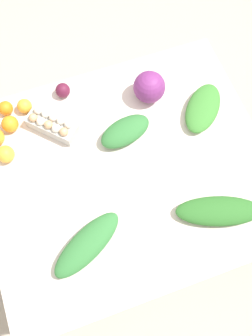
{
  "coord_description": "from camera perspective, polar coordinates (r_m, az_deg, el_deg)",
  "views": [
    {
      "loc": [
        0.2,
        0.56,
        2.28
      ],
      "look_at": [
        0.0,
        0.0,
        0.78
      ],
      "focal_mm": 40.0,
      "sensor_mm": 36.0,
      "label": 1
    }
  ],
  "objects": [
    {
      "name": "orange_5",
      "position": [
        1.82,
        -17.87,
        8.67
      ],
      "size": [
        0.07,
        0.07,
        0.07
      ],
      "primitive_type": "sphere",
      "color": "orange",
      "rests_on": "dining_table"
    },
    {
      "name": "greens_bunch_kale",
      "position": [
        1.52,
        -5.93,
        -11.51
      ],
      "size": [
        0.36,
        0.26,
        0.07
      ],
      "primitive_type": "ellipsoid",
      "rotation": [
        0.0,
        0.0,
        3.63
      ],
      "color": "#337538",
      "rests_on": "dining_table"
    },
    {
      "name": "orange_4",
      "position": [
        1.7,
        -17.87,
        2.01
      ],
      "size": [
        0.08,
        0.08,
        0.08
      ],
      "primitive_type": "sphere",
      "color": "#F9A833",
      "rests_on": "dining_table"
    },
    {
      "name": "beet_root",
      "position": [
        1.81,
        -9.61,
        11.59
      ],
      "size": [
        0.07,
        0.07,
        0.07
      ],
      "primitive_type": "sphere",
      "color": "#5B1933",
      "rests_on": "dining_table"
    },
    {
      "name": "greens_bunch_beet_tops",
      "position": [
        1.77,
        11.63,
        8.94
      ],
      "size": [
        0.29,
        0.3,
        0.06
      ],
      "primitive_type": "ellipsoid",
      "rotation": [
        0.0,
        0.0,
        0.83
      ],
      "color": "#3D8433",
      "rests_on": "dining_table"
    },
    {
      "name": "dining_table",
      "position": [
        1.72,
        0.0,
        -1.4
      ],
      "size": [
        1.25,
        1.08,
        0.76
      ],
      "color": "silver",
      "rests_on": "ground_plane"
    },
    {
      "name": "orange_1",
      "position": [
        1.8,
        -15.2,
        9.09
      ],
      "size": [
        0.07,
        0.07,
        0.07
      ],
      "primitive_type": "sphere",
      "color": "#F9A833",
      "rests_on": "dining_table"
    },
    {
      "name": "egg_carton",
      "position": [
        1.71,
        -11.21,
        6.61
      ],
      "size": [
        0.23,
        0.23,
        0.09
      ],
      "rotation": [
        0.0,
        0.0,
        2.34
      ],
      "color": "#B7B7B2",
      "rests_on": "dining_table"
    },
    {
      "name": "greens_bunch_dandelion",
      "position": [
        1.59,
        13.96,
        -6.39
      ],
      "size": [
        0.38,
        0.23,
        0.06
      ],
      "primitive_type": "ellipsoid",
      "rotation": [
        0.0,
        0.0,
        2.82
      ],
      "color": "#2D6B28",
      "rests_on": "dining_table"
    },
    {
      "name": "greens_bunch_chard",
      "position": [
        1.67,
        -0.13,
        5.61
      ],
      "size": [
        0.26,
        0.18,
        0.08
      ],
      "primitive_type": "ellipsoid",
      "rotation": [
        0.0,
        0.0,
        3.37
      ],
      "color": "#337538",
      "rests_on": "dining_table"
    },
    {
      "name": "ground_plane",
      "position": [
        2.36,
        0.0,
        -7.04
      ],
      "size": [
        8.0,
        8.0,
        0.0
      ],
      "primitive_type": "plane",
      "color": "#B2A899"
    },
    {
      "name": "cabbage_purple",
      "position": [
        1.75,
        3.57,
        12.21
      ],
      "size": [
        0.15,
        0.15,
        0.15
      ],
      "primitive_type": "sphere",
      "color": "#7A2D75",
      "rests_on": "dining_table"
    },
    {
      "name": "orange_0",
      "position": [
        1.77,
        -17.26,
        6.43
      ],
      "size": [
        0.08,
        0.08,
        0.08
      ],
      "primitive_type": "sphere",
      "color": "orange",
      "rests_on": "dining_table"
    }
  ]
}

